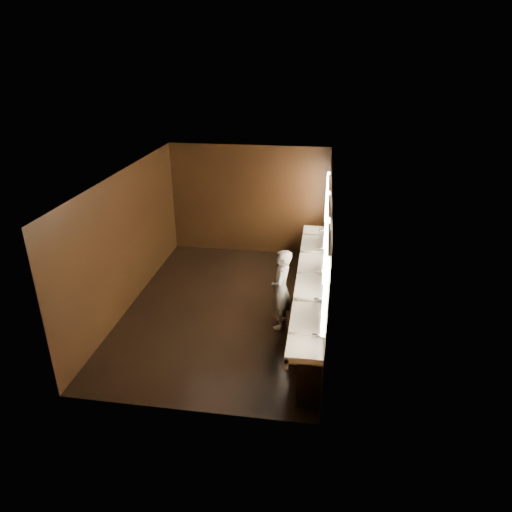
# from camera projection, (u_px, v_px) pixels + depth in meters

# --- Properties ---
(floor) EXTENTS (6.00, 6.00, 0.00)m
(floor) POSITION_uv_depth(u_px,v_px,m) (226.00, 308.00, 9.51)
(floor) COLOR black
(floor) RESTS_ON ground
(ceiling) EXTENTS (4.00, 6.00, 0.02)m
(ceiling) POSITION_uv_depth(u_px,v_px,m) (222.00, 176.00, 8.35)
(ceiling) COLOR #2D2D2B
(ceiling) RESTS_ON wall_back
(wall_back) EXTENTS (4.00, 0.02, 2.80)m
(wall_back) POSITION_uv_depth(u_px,v_px,m) (249.00, 200.00, 11.63)
(wall_back) COLOR black
(wall_back) RESTS_ON floor
(wall_front) EXTENTS (4.00, 0.02, 2.80)m
(wall_front) POSITION_uv_depth(u_px,v_px,m) (178.00, 331.00, 6.23)
(wall_front) COLOR black
(wall_front) RESTS_ON floor
(wall_left) EXTENTS (0.02, 6.00, 2.80)m
(wall_left) POSITION_uv_depth(u_px,v_px,m) (127.00, 240.00, 9.20)
(wall_left) COLOR black
(wall_left) RESTS_ON floor
(wall_right) EXTENTS (0.02, 6.00, 2.80)m
(wall_right) POSITION_uv_depth(u_px,v_px,m) (327.00, 252.00, 8.66)
(wall_right) COLOR black
(wall_right) RESTS_ON floor
(sink_counter) EXTENTS (0.55, 5.40, 1.01)m
(sink_counter) POSITION_uv_depth(u_px,v_px,m) (313.00, 293.00, 9.06)
(sink_counter) COLOR black
(sink_counter) RESTS_ON floor
(mirror_band) EXTENTS (0.06, 5.03, 1.15)m
(mirror_band) POSITION_uv_depth(u_px,v_px,m) (327.00, 235.00, 8.52)
(mirror_band) COLOR #FCE1B9
(mirror_band) RESTS_ON wall_right
(person) EXTENTS (0.43, 0.61, 1.59)m
(person) POSITION_uv_depth(u_px,v_px,m) (281.00, 289.00, 8.57)
(person) COLOR #91ABD9
(person) RESTS_ON floor
(trash_bin) EXTENTS (0.42, 0.42, 0.51)m
(trash_bin) POSITION_uv_depth(u_px,v_px,m) (297.00, 343.00, 7.93)
(trash_bin) COLOR black
(trash_bin) RESTS_ON floor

